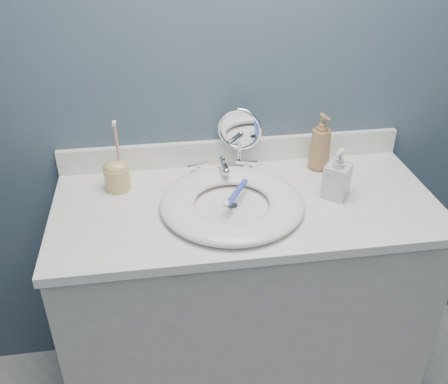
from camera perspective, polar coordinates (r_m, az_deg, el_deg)
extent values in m
cube|color=#415462|center=(1.70, 1.01, 13.15)|extent=(2.20, 0.02, 2.40)
cube|color=beige|center=(1.88, 2.18, -12.79)|extent=(1.20, 0.55, 0.85)
cube|color=white|center=(1.60, 2.50, -1.51)|extent=(1.22, 0.57, 0.03)
cube|color=white|center=(1.79, 0.99, 4.67)|extent=(1.22, 0.02, 0.09)
cylinder|color=silver|center=(1.56, 0.91, -1.68)|extent=(0.04, 0.04, 0.01)
cube|color=silver|center=(1.73, -0.21, 2.17)|extent=(0.22, 0.05, 0.01)
cylinder|color=silver|center=(1.72, -0.21, 3.01)|extent=(0.03, 0.03, 0.06)
cylinder|color=silver|center=(1.67, 0.01, 3.09)|extent=(0.02, 0.09, 0.02)
sphere|color=silver|center=(1.63, 0.25, 2.33)|extent=(0.03, 0.03, 0.03)
cylinder|color=silver|center=(1.72, -3.02, 2.43)|extent=(0.02, 0.02, 0.03)
cube|color=silver|center=(1.71, -3.04, 3.04)|extent=(0.08, 0.03, 0.01)
cylinder|color=silver|center=(1.74, 2.57, 2.84)|extent=(0.02, 0.02, 0.03)
cube|color=silver|center=(1.73, 2.58, 3.44)|extent=(0.08, 0.03, 0.01)
cylinder|color=silver|center=(1.78, 1.72, 2.92)|extent=(0.09, 0.09, 0.01)
cylinder|color=silver|center=(1.75, 1.75, 4.56)|extent=(0.01, 0.01, 0.11)
torus|color=silver|center=(1.71, 1.79, 7.20)|extent=(0.15, 0.06, 0.15)
cylinder|color=white|center=(1.71, 1.79, 7.20)|extent=(0.12, 0.05, 0.13)
imported|color=#9D7346|center=(1.76, 10.99, 5.63)|extent=(0.09, 0.09, 0.20)
imported|color=silver|center=(1.62, 12.85, 2.08)|extent=(0.11, 0.11, 0.17)
cylinder|color=#DCB76E|center=(1.67, -12.09, 1.54)|extent=(0.08, 0.08, 0.08)
ellipsoid|color=#DCB76E|center=(1.65, -12.24, 2.72)|extent=(0.08, 0.07, 0.05)
cylinder|color=#E99784|center=(1.62, -12.09, 5.05)|extent=(0.01, 0.03, 0.16)
cube|color=white|center=(1.58, -12.44, 7.68)|extent=(0.01, 0.02, 0.01)
cube|color=#364BC0|center=(1.55, 1.47, -0.06)|extent=(0.09, 0.14, 0.01)
cube|color=white|center=(1.48, 0.27, -1.38)|extent=(0.02, 0.03, 0.01)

